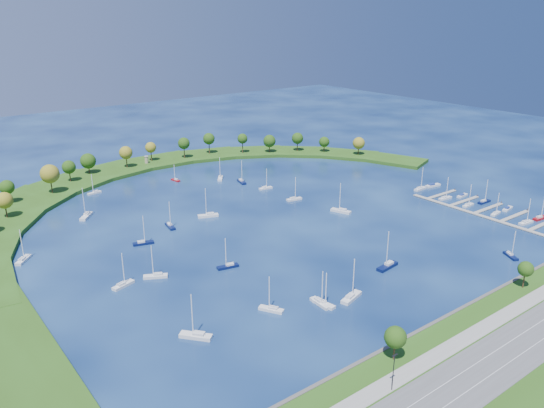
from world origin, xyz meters
TOP-DOWN VIEW (x-y plane):
  - ground at (0.00, 0.00)m, footprint 700.00×700.00m
  - south_shoreline at (0.03, -122.88)m, footprint 420.00×43.10m
  - breakwater at (-46.33, 48.72)m, footprint 286.74×247.64m
  - breakwater_trees at (-12.10, 88.67)m, footprint 239.71×90.31m
  - harbor_tower at (-7.15, 115.11)m, footprint 2.60×2.60m
  - dock_system at (85.30, -61.00)m, footprint 24.28×82.00m
  - moored_boat_0 at (-51.57, 82.58)m, footprint 7.48×3.24m
  - moored_boat_1 at (-75.47, -64.38)m, footprint 8.13×9.02m
  - moored_boat_2 at (-24.07, -75.70)m, footprint 9.98×5.25m
  - moored_boat_3 at (-42.06, 16.66)m, footprint 3.56×8.51m
  - moored_boat_4 at (-79.87, -22.23)m, footprint 8.57×4.76m
  - moored_boat_5 at (-59.26, 6.74)m, footprint 8.64×4.47m
  - moored_boat_6 at (-7.54, 77.32)m, footprint 2.97×6.53m
  - moored_boat_7 at (-33.92, -73.14)m, footprint 3.58×8.22m
  - moored_boat_8 at (-43.56, -31.95)m, footprint 8.37×3.93m
  - moored_boat_9 at (-22.10, 17.79)m, footprint 9.65×5.86m
  - moored_boat_10 at (-34.42, -72.10)m, footprint 2.72×8.36m
  - moored_boat_11 at (19.82, 52.13)m, footprint 4.48×9.05m
  - moored_boat_12 at (24.05, 11.80)m, footprint 8.31×3.61m
  - moored_boat_13 at (30.55, -15.03)m, footprint 5.91×10.02m
  - moored_boat_14 at (14.14, 64.98)m, footprint 7.12×8.44m
  - moored_boat_15 at (-49.28, -65.75)m, footprint 5.96×8.06m
  - moored_boat_16 at (47.59, -89.94)m, footprint 5.41×7.63m
  - moored_boat_17 at (23.64, 35.04)m, footprint 7.68×2.94m
  - moored_boat_18 at (-101.85, 19.51)m, footprint 7.39×8.02m
  - moored_boat_19 at (-68.10, -23.00)m, footprint 8.55×6.01m
  - moored_boat_20 at (2.97, -67.51)m, footprint 10.26×4.00m
  - moored_boat_21 at (-66.87, 51.02)m, footprint 8.41×9.26m
  - docked_boat_2 at (85.52, -75.35)m, footprint 8.10×2.94m
  - docked_boat_3 at (96.02, -76.40)m, footprint 8.53×3.00m
  - docked_boat_4 at (85.54, -60.81)m, footprint 7.36×3.08m
  - docked_boat_5 at (95.99, -60.62)m, footprint 8.17×3.55m
  - docked_boat_6 at (85.53, -46.27)m, footprint 7.56×2.63m
  - docked_boat_7 at (96.02, -48.24)m, footprint 8.06×2.30m
  - docked_boat_8 at (85.53, -33.15)m, footprint 7.92×2.75m
  - docked_boat_9 at (95.99, -35.93)m, footprint 7.83×2.91m
  - docked_boat_10 at (87.91, -15.87)m, footprint 8.56×3.00m
  - docked_boat_11 at (97.87, -16.37)m, footprint 9.45×3.70m

SIDE VIEW (x-z plane):
  - ground at x=0.00m, z-range 0.00..0.00m
  - dock_system at x=85.30m, z-range -0.45..1.15m
  - docked_boat_9 at x=95.99m, z-range -0.21..1.35m
  - docked_boat_5 at x=95.99m, z-range -0.21..1.40m
  - docked_boat_11 at x=97.87m, z-range -0.25..1.63m
  - moored_boat_6 at x=-7.54m, z-range -3.79..5.48m
  - docked_boat_4 at x=85.54m, z-range -4.38..6.11m
  - moored_boat_0 at x=-51.57m, z-range -4.45..6.19m
  - docked_boat_6 at x=85.53m, z-range -4.58..6.33m
  - moored_boat_17 at x=23.64m, z-range -4.62..6.38m
  - moored_boat_16 at x=47.59m, z-range -4.65..6.41m
  - docked_boat_8 at x=85.53m, z-range -4.83..6.61m
  - docked_boat_2 at x=85.52m, z-range -4.93..6.73m
  - moored_boat_7 at x=-33.92m, z-range -4.95..6.74m
  - moored_boat_15 at x=-49.28m, z-range -4.99..6.79m
  - moored_boat_12 at x=24.05m, z-range -5.01..6.81m
  - docked_boat_7 at x=96.02m, z-range -5.01..6.82m
  - moored_boat_8 at x=-43.56m, z-range -5.03..6.83m
  - moored_boat_3 at x=-42.06m, z-range -5.15..6.97m
  - moored_boat_10 at x=-34.42m, z-range -5.16..6.98m
  - moored_boat_4 at x=-79.87m, z-range -5.16..6.98m
  - moored_boat_5 at x=-59.26m, z-range -5.20..7.03m
  - docked_boat_3 at x=96.02m, z-range -5.24..7.07m
  - docked_boat_10 at x=87.91m, z-range -5.26..7.10m
  - moored_boat_19 at x=-68.10m, z-range -5.28..7.11m
  - moored_boat_18 at x=-101.85m, z-range -5.35..7.20m
  - moored_boat_14 at x=14.14m, z-range -5.46..7.32m
  - moored_boat_11 at x=19.82m, z-range -5.48..7.34m
  - moored_boat_9 at x=-22.10m, z-range -5.91..7.83m
  - moored_boat_1 at x=-75.47m, z-range -6.02..7.96m
  - moored_boat_2 at x=-24.07m, z-range -6.09..8.04m
  - moored_boat_13 at x=30.55m, z-range -6.14..8.09m
  - moored_boat_21 at x=-66.87m, z-range -6.22..8.19m
  - breakwater at x=-46.33m, z-range -0.01..1.99m
  - moored_boat_20 at x=2.97m, z-range -6.35..8.33m
  - south_shoreline at x=0.03m, z-range -4.80..6.80m
  - harbor_tower at x=-7.15m, z-range 2.05..6.51m
  - breakwater_trees at x=-12.10m, z-range 3.16..18.12m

